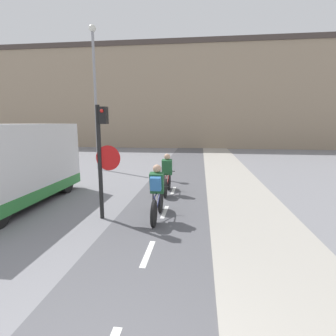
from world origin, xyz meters
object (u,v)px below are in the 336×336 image
street_lamp_far (95,85)px  van (11,167)px  cyclist_far (167,176)px  traffic_light_pole (102,150)px  cyclist_near (157,194)px

street_lamp_far → van: street_lamp_far is taller
cyclist_far → traffic_light_pole: bearing=-117.0°
cyclist_far → van: van is taller
traffic_light_pole → cyclist_near: bearing=3.3°
cyclist_near → street_lamp_far: bearing=122.0°
cyclist_far → van: bearing=-156.4°
traffic_light_pole → van: (-3.25, 0.70, -0.64)m
traffic_light_pole → van: size_ratio=0.58×
traffic_light_pole → van: bearing=167.9°
traffic_light_pole → cyclist_near: traffic_light_pole is taller
cyclist_near → van: 4.77m
street_lamp_far → cyclist_far: (4.52, -4.68, -3.93)m
traffic_light_pole → cyclist_far: (1.39, 2.73, -1.23)m
street_lamp_far → van: 7.50m
traffic_light_pole → cyclist_far: 3.30m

